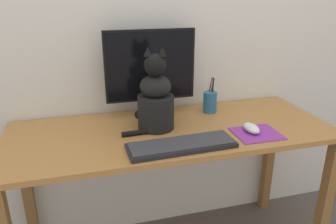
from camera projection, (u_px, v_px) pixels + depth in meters
wall_back at (154, 12)px, 1.63m from camera, size 7.00×0.04×2.50m
desk at (172, 149)px, 1.55m from camera, size 1.50×0.58×0.75m
monitor at (150, 71)px, 1.60m from camera, size 0.45×0.17×0.43m
keyboard at (182, 145)px, 1.33m from camera, size 0.45×0.16×0.02m
mousepad_right at (257, 133)px, 1.46m from camera, size 0.20×0.18×0.00m
computer_mouse_right at (251, 128)px, 1.47m from camera, size 0.06×0.11×0.04m
cat at (156, 99)px, 1.48m from camera, size 0.27×0.21×0.38m
pen_cup at (210, 102)px, 1.70m from camera, size 0.07×0.07×0.18m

